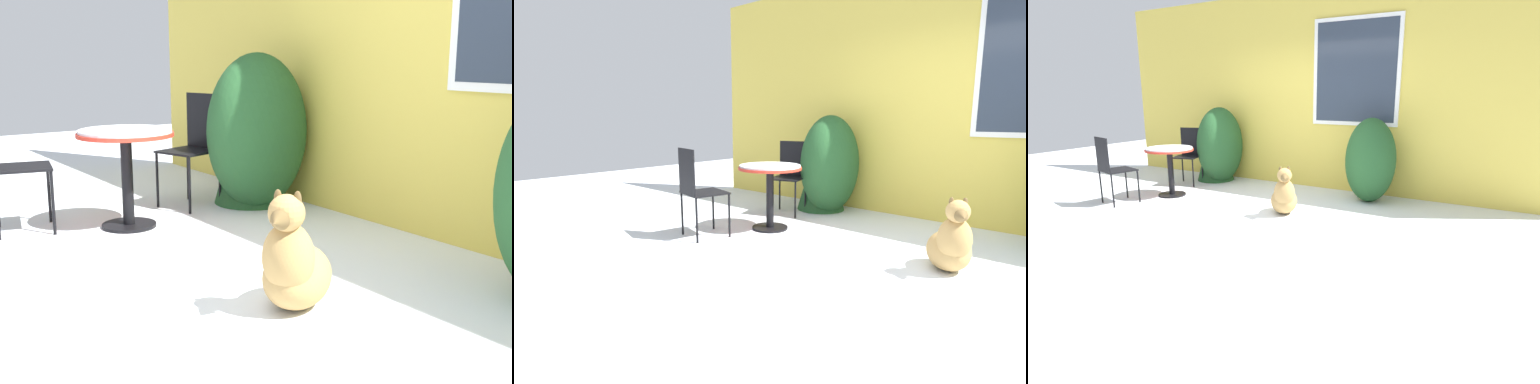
{
  "view_description": "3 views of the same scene",
  "coord_description": "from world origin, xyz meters",
  "views": [
    {
      "loc": [
        2.99,
        -1.53,
        1.35
      ],
      "look_at": [
        0.0,
        0.6,
        0.55
      ],
      "focal_mm": 45.0,
      "sensor_mm": 36.0,
      "label": 1
    },
    {
      "loc": [
        1.49,
        -2.99,
        1.32
      ],
      "look_at": [
        -1.59,
        0.49,
        0.45
      ],
      "focal_mm": 28.0,
      "sensor_mm": 36.0,
      "label": 2
    },
    {
      "loc": [
        3.05,
        -4.03,
        1.62
      ],
      "look_at": [
        0.45,
        0.55,
        0.29
      ],
      "focal_mm": 28.0,
      "sensor_mm": 36.0,
      "label": 3
    }
  ],
  "objects": [
    {
      "name": "dog",
      "position": [
        0.48,
        0.51,
        0.24
      ],
      "size": [
        0.56,
        0.64,
        0.68
      ],
      "rotation": [
        0.0,
        0.0,
        0.55
      ],
      "color": "tan",
      "rests_on": "ground_plane"
    },
    {
      "name": "shrub_left",
      "position": [
        -1.55,
        1.71,
        0.68
      ],
      "size": [
        0.75,
        0.93,
        1.35
      ],
      "color": "#235128",
      "rests_on": "ground_plane"
    },
    {
      "name": "patio_chair_far_side",
      "position": [
        -1.96,
        -0.28,
        0.56
      ],
      "size": [
        0.52,
        0.52,
        0.99
      ],
      "rotation": [
        0.0,
        0.0,
        2.9
      ],
      "color": "black",
      "rests_on": "ground_plane"
    },
    {
      "name": "house_wall",
      "position": [
        0.05,
        2.2,
        1.63
      ],
      "size": [
        8.0,
        0.1,
        3.22
      ],
      "color": "#DBC14C",
      "rests_on": "ground_plane"
    },
    {
      "name": "patio_chair_near_table",
      "position": [
        -1.94,
        1.3,
        0.56
      ],
      "size": [
        0.53,
        0.53,
        0.99
      ],
      "rotation": [
        0.0,
        0.0,
        0.29
      ],
      "color": "black",
      "rests_on": "ground_plane"
    },
    {
      "name": "patio_table",
      "position": [
        -1.59,
        0.49,
        0.61
      ],
      "size": [
        0.75,
        0.75,
        0.77
      ],
      "color": "black",
      "rests_on": "ground_plane"
    },
    {
      "name": "shrub_middle",
      "position": [
        1.28,
        1.71,
        0.63
      ],
      "size": [
        0.74,
        0.77,
        1.26
      ],
      "color": "#235128",
      "rests_on": "ground_plane"
    },
    {
      "name": "evergreen_bush",
      "position": [
        -1.73,
        1.77,
        0.62
      ],
      "size": [
        0.68,
        0.68,
        1.24
      ],
      "color": "#235128",
      "rests_on": "ground_plane"
    },
    {
      "name": "ground_plane",
      "position": [
        0.0,
        0.0,
        0.0
      ],
      "size": [
        16.0,
        16.0,
        0.0
      ],
      "primitive_type": "plane",
      "color": "silver"
    }
  ]
}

